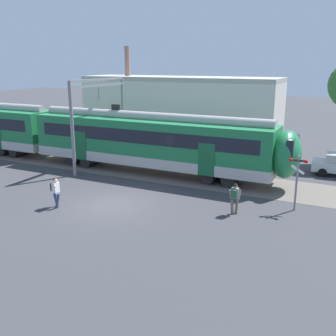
{
  "coord_description": "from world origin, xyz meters",
  "views": [
    {
      "loc": [
        11.83,
        -17.08,
        7.67
      ],
      "look_at": [
        1.92,
        3.16,
        1.6
      ],
      "focal_mm": 42.0,
      "sensor_mm": 36.0,
      "label": 1
    }
  ],
  "objects_px": {
    "commuter_train": "(56,132)",
    "pedestrian_white": "(56,190)",
    "crossing_signal": "(297,174)",
    "pedestrian_grey": "(235,196)"
  },
  "relations": [
    {
      "from": "pedestrian_grey",
      "to": "pedestrian_white",
      "type": "bearing_deg",
      "value": -159.84
    },
    {
      "from": "crossing_signal",
      "to": "pedestrian_grey",
      "type": "bearing_deg",
      "value": -144.77
    },
    {
      "from": "pedestrian_white",
      "to": "crossing_signal",
      "type": "height_order",
      "value": "crossing_signal"
    },
    {
      "from": "pedestrian_white",
      "to": "crossing_signal",
      "type": "relative_size",
      "value": 0.56
    },
    {
      "from": "commuter_train",
      "to": "crossing_signal",
      "type": "height_order",
      "value": "commuter_train"
    },
    {
      "from": "pedestrian_grey",
      "to": "commuter_train",
      "type": "bearing_deg",
      "value": 162.18
    },
    {
      "from": "pedestrian_white",
      "to": "pedestrian_grey",
      "type": "height_order",
      "value": "same"
    },
    {
      "from": "commuter_train",
      "to": "pedestrian_white",
      "type": "bearing_deg",
      "value": -49.07
    },
    {
      "from": "commuter_train",
      "to": "pedestrian_grey",
      "type": "relative_size",
      "value": 22.83
    },
    {
      "from": "commuter_train",
      "to": "pedestrian_white",
      "type": "xyz_separation_m",
      "value": [
        7.47,
        -8.61,
        -1.26
      ]
    }
  ]
}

